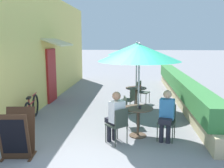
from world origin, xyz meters
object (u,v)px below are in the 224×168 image
object	(u,v)px
cafe_chair_near_right	(118,123)
coffee_cup_near	(140,107)
bicycle_leaning	(32,109)
cafe_chair_mid_right	(142,90)
coffee_cup_mid	(140,86)
patio_umbrella_mid	(137,49)
cafe_chair_mid_left	(130,98)
seated_patron_near_right	(115,115)
cafe_chair_near_left	(129,109)
patio_table_mid	(136,94)
cafe_chair_near_back	(167,119)
patio_table_near	(138,116)
patio_umbrella_near	(139,53)
menu_board	(17,134)
seated_patron_near_back	(167,113)

from	to	relation	value
cafe_chair_near_right	coffee_cup_near	bearing A→B (deg)	-2.29
cafe_chair_near_right	coffee_cup_near	xyz separation A→B (m)	(0.50, 0.44, 0.27)
bicycle_leaning	coffee_cup_near	bearing A→B (deg)	-27.50
cafe_chair_mid_right	coffee_cup_mid	bearing A→B (deg)	14.26
patio_umbrella_mid	cafe_chair_mid_left	world-z (taller)	patio_umbrella_mid
cafe_chair_near_right	cafe_chair_mid_left	distance (m)	2.56
seated_patron_near_right	cafe_chair_near_right	bearing A→B (deg)	-90.00
cafe_chair_near_left	coffee_cup_near	world-z (taller)	cafe_chair_near_left
cafe_chair_near_right	patio_table_mid	world-z (taller)	cafe_chair_near_right
coffee_cup_near	bicycle_leaning	distance (m)	3.41
cafe_chair_near_back	coffee_cup_mid	xyz separation A→B (m)	(-0.62, 2.95, 0.27)
patio_table_near	patio_umbrella_near	world-z (taller)	patio_umbrella_near
patio_table_near	patio_umbrella_mid	distance (m)	3.13
cafe_chair_near_right	cafe_chair_near_back	xyz separation A→B (m)	(1.17, 0.41, 0.00)
patio_umbrella_near	seated_patron_near_right	xyz separation A→B (m)	(-0.54, -0.46, -1.44)
cafe_chair_near_right	coffee_cup_mid	world-z (taller)	cafe_chair_near_right
cafe_chair_mid_left	menu_board	world-z (taller)	menu_board
seated_patron_near_back	patio_table_mid	bearing A→B (deg)	-59.81
cafe_chair_mid_left	cafe_chair_mid_right	size ratio (longest dim) A/B	1.00
cafe_chair_mid_left	patio_table_mid	bearing A→B (deg)	6.12
seated_patron_near_back	coffee_cup_near	bearing A→B (deg)	5.12
cafe_chair_near_left	seated_patron_near_right	distance (m)	1.19
cafe_chair_near_left	cafe_chair_mid_right	bearing A→B (deg)	157.69
coffee_cup_near	cafe_chair_mid_left	distance (m)	2.15
cafe_chair_near_left	coffee_cup_mid	distance (m)	2.18
cafe_chair_mid_left	bicycle_leaning	bearing A→B (deg)	134.07
cafe_chair_near_right	cafe_chair_mid_right	bearing A→B (deg)	37.20
seated_patron_near_back	coffee_cup_mid	distance (m)	3.11
patio_table_near	cafe_chair_near_left	bearing A→B (deg)	109.52
cafe_chair_near_left	cafe_chair_near_back	distance (m)	1.24
patio_table_near	cafe_chair_mid_left	xyz separation A→B (m)	(-0.25, 2.01, -0.01)
seated_patron_near_back	cafe_chair_mid_right	distance (m)	3.65
patio_umbrella_near	patio_table_mid	distance (m)	3.13
cafe_chair_near_left	seated_patron_near_right	size ratio (longest dim) A/B	0.70
patio_umbrella_mid	cafe_chair_mid_right	xyz separation A→B (m)	(0.22, 0.68, -1.61)
cafe_chair_near_back	cafe_chair_mid_right	distance (m)	3.54
seated_patron_near_right	cafe_chair_near_back	size ratio (longest dim) A/B	1.44
cafe_chair_near_right	patio_umbrella_mid	bearing A→B (deg)	39.03
cafe_chair_mid_right	cafe_chair_mid_left	bearing A→B (deg)	6.12
patio_umbrella_near	cafe_chair_mid_right	distance (m)	3.74
seated_patron_near_right	patio_table_near	bearing A→B (deg)	-2.84
cafe_chair_mid_right	bicycle_leaning	bearing A→B (deg)	-30.17
patio_table_near	cafe_chair_near_left	distance (m)	0.72
seated_patron_near_back	menu_board	size ratio (longest dim) A/B	1.23
coffee_cup_near	coffee_cup_mid	bearing A→B (deg)	88.95
cafe_chair_near_left	coffee_cup_mid	bearing A→B (deg)	157.87
cafe_chair_near_back	patio_table_near	bearing A→B (deg)	6.12
patio_umbrella_mid	cafe_chair_near_back	bearing A→B (deg)	-75.31
cafe_chair_near_left	patio_umbrella_mid	bearing A→B (deg)	160.81
cafe_chair_near_right	patio_umbrella_mid	world-z (taller)	patio_umbrella_mid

